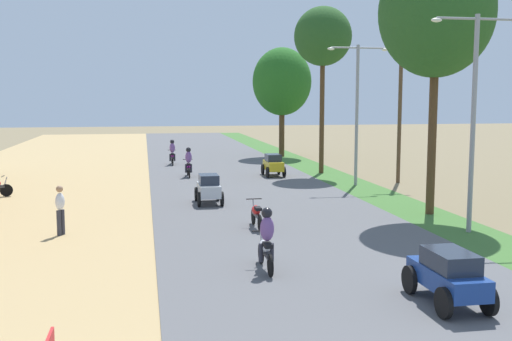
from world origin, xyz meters
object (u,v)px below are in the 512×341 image
object	(u,v)px
median_tree_nearest	(436,13)
car_hatchback_yellow	(273,164)
utility_pole_near	(400,103)
car_sedan_blue	(448,274)
streetlamp_near	(474,107)
pedestrian_on_shoulder	(60,207)
motorbike_ahead_second	(266,241)
motorbike_ahead_third	(256,214)
median_tree_third	(282,82)
streetlamp_mid	(357,104)
motorbike_ahead_fourth	(188,163)
motorbike_ahead_fifth	(172,153)
car_hatchback_silver	(209,188)
median_tree_second	(323,37)

from	to	relation	value
median_tree_nearest	car_hatchback_yellow	xyz separation A→B (m)	(-3.59, 12.06, -6.84)
utility_pole_near	car_sedan_blue	world-z (taller)	utility_pole_near
streetlamp_near	pedestrian_on_shoulder	bearing A→B (deg)	171.58
pedestrian_on_shoulder	car_hatchback_yellow	size ratio (longest dim) A/B	0.81
motorbike_ahead_second	motorbike_ahead_third	world-z (taller)	motorbike_ahead_second
pedestrian_on_shoulder	utility_pole_near	bearing A→B (deg)	32.07
motorbike_ahead_second	median_tree_third	bearing A→B (deg)	76.54
median_tree_third	motorbike_ahead_second	size ratio (longest dim) A/B	4.50
pedestrian_on_shoulder	streetlamp_mid	world-z (taller)	streetlamp_mid
median_tree_nearest	motorbike_ahead_fourth	size ratio (longest dim) A/B	5.53
streetlamp_near	motorbike_ahead_fifth	world-z (taller)	streetlamp_near
median_tree_nearest	motorbike_ahead_third	xyz separation A→B (m)	(-7.02, -1.40, -7.02)
utility_pole_near	motorbike_ahead_second	world-z (taller)	utility_pole_near
car_hatchback_silver	car_hatchback_yellow	size ratio (longest dim) A/B	1.00
utility_pole_near	motorbike_ahead_fourth	distance (m)	11.91
streetlamp_mid	car_hatchback_yellow	world-z (taller)	streetlamp_mid
streetlamp_mid	motorbike_ahead_third	bearing A→B (deg)	-126.29
streetlamp_near	motorbike_ahead_third	size ratio (longest dim) A/B	3.93
median_tree_second	motorbike_ahead_third	bearing A→B (deg)	-114.35
car_sedan_blue	motorbike_ahead_fifth	world-z (taller)	motorbike_ahead_fifth
car_hatchback_silver	motorbike_ahead_third	bearing A→B (deg)	-77.79
streetlamp_mid	motorbike_ahead_second	bearing A→B (deg)	-117.51
pedestrian_on_shoulder	motorbike_ahead_fifth	world-z (taller)	motorbike_ahead_fifth
streetlamp_near	motorbike_ahead_fourth	distance (m)	18.02
streetlamp_mid	motorbike_ahead_second	world-z (taller)	streetlamp_mid
median_tree_third	car_sedan_blue	xyz separation A→B (m)	(-3.81, -33.06, -4.88)
median_tree_second	streetlamp_near	world-z (taller)	median_tree_second
median_tree_nearest	motorbike_ahead_fifth	distance (m)	21.94
motorbike_ahead_second	median_tree_nearest	bearing A→B (deg)	40.31
streetlamp_near	motorbike_ahead_second	size ratio (longest dim) A/B	3.93
car_hatchback_silver	motorbike_ahead_second	world-z (taller)	motorbike_ahead_second
streetlamp_near	motorbike_ahead_third	distance (m)	7.94
car_sedan_blue	motorbike_ahead_fourth	world-z (taller)	motorbike_ahead_fourth
streetlamp_mid	motorbike_ahead_fifth	world-z (taller)	streetlamp_mid
streetlamp_mid	motorbike_ahead_fifth	xyz separation A→B (m)	(-8.74, 10.97, -3.30)
median_tree_nearest	utility_pole_near	xyz separation A→B (m)	(2.45, 8.70, -3.40)
streetlamp_near	median_tree_second	bearing A→B (deg)	91.10
motorbike_ahead_fourth	median_tree_third	bearing A→B (deg)	54.23
median_tree_nearest	motorbike_ahead_fifth	bearing A→B (deg)	115.30
pedestrian_on_shoulder	motorbike_ahead_second	size ratio (longest dim) A/B	0.90
streetlamp_mid	motorbike_ahead_second	xyz separation A→B (m)	(-7.53, -14.45, -3.30)
streetlamp_near	motorbike_ahead_fifth	bearing A→B (deg)	111.59
streetlamp_near	car_hatchback_yellow	xyz separation A→B (m)	(-3.41, 15.27, -3.43)
pedestrian_on_shoulder	car_hatchback_silver	xyz separation A→B (m)	(5.32, 4.92, -0.22)
pedestrian_on_shoulder	car_sedan_blue	world-z (taller)	pedestrian_on_shoulder
median_tree_second	streetlamp_mid	bearing A→B (deg)	-86.51
median_tree_second	car_hatchback_yellow	xyz separation A→B (m)	(-3.10, -0.96, -7.17)
motorbike_ahead_fifth	pedestrian_on_shoulder	bearing A→B (deg)	-102.63
median_tree_third	streetlamp_mid	distance (m)	15.44
car_hatchback_yellow	median_tree_second	bearing A→B (deg)	17.21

